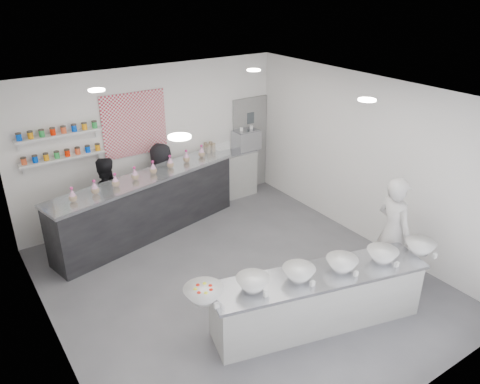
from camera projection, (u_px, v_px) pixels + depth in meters
name	position (u px, v px, depth m)	size (l,w,h in m)	color
floor	(239.00, 282.00, 7.53)	(6.00, 6.00, 0.00)	#515156
ceiling	(238.00, 98.00, 6.26)	(6.00, 6.00, 0.00)	white
back_wall	(153.00, 143.00, 9.15)	(5.50, 5.50, 0.00)	white
left_wall	(45.00, 255.00, 5.50)	(6.00, 6.00, 0.00)	white
right_wall	(367.00, 161.00, 8.29)	(6.00, 6.00, 0.00)	white
back_door	(250.00, 144.00, 10.49)	(0.88, 0.04, 2.10)	gray
pattern_panel	(135.00, 124.00, 8.76)	(1.25, 0.03, 1.20)	red
jar_shelf_lower	(63.00, 158.00, 8.14)	(1.45, 0.22, 0.04)	silver
jar_shelf_upper	(59.00, 135.00, 7.97)	(1.45, 0.22, 0.04)	silver
preserve_jars	(60.00, 143.00, 8.01)	(1.45, 0.10, 0.56)	#EA582B
downlight_0	(180.00, 137.00, 4.81)	(0.24, 0.24, 0.02)	white
downlight_1	(367.00, 100.00, 6.23)	(0.24, 0.24, 0.02)	white
downlight_2	(97.00, 90.00, 6.76)	(0.24, 0.24, 0.02)	white
downlight_3	(254.00, 70.00, 8.19)	(0.24, 0.24, 0.02)	white
prep_counter	(318.00, 299.00, 6.47)	(3.05, 0.69, 0.83)	#9F9F9A
back_bar	(147.00, 206.00, 8.71)	(3.78, 0.69, 1.17)	black
sneeze_guard	(155.00, 174.00, 8.19)	(3.73, 0.02, 0.32)	white
espresso_ledge	(226.00, 176.00, 10.19)	(1.38, 0.44, 1.03)	#9F9F9A
espresso_machine	(246.00, 140.00, 10.15)	(0.55, 0.38, 0.42)	#93969E
cup_stacks	(210.00, 150.00, 9.70)	(0.24, 0.24, 0.32)	gray
prep_bowls	(321.00, 269.00, 6.26)	(3.69, 0.54, 0.18)	white
label_cards	(356.00, 288.00, 5.95)	(3.31, 0.04, 0.07)	white
cookie_bags	(144.00, 170.00, 8.41)	(2.93, 0.13, 0.25)	#EF94CF
woman_prep	(393.00, 232.00, 7.18)	(0.66, 0.43, 1.81)	silver
staff_left	(106.00, 199.00, 8.47)	(0.78, 0.61, 1.60)	black
staff_right	(163.00, 183.00, 9.13)	(0.78, 0.51, 1.60)	black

